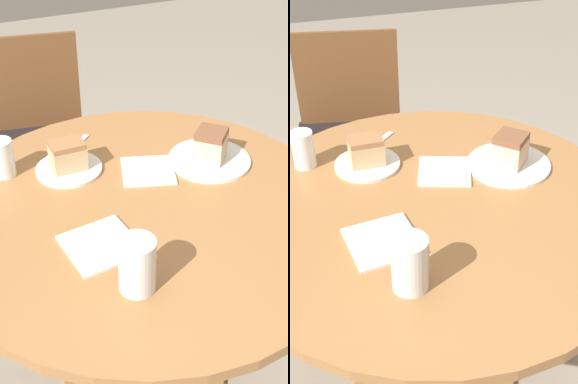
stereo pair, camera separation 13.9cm
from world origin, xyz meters
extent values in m
plane|color=gray|center=(0.00, 0.00, 0.00)|extent=(8.00, 8.00, 0.00)
cylinder|color=#9E6B3D|center=(0.00, 0.00, 0.01)|extent=(0.54, 0.54, 0.03)
cylinder|color=#9E6B3D|center=(0.00, 0.00, 0.37)|extent=(0.10, 0.10, 0.69)
cylinder|color=#9E6B3D|center=(0.00, 0.00, 0.73)|extent=(1.08, 1.08, 0.03)
cylinder|color=brown|center=(0.07, 0.60, 0.22)|extent=(0.04, 0.04, 0.44)
cylinder|color=brown|center=(0.14, 1.02, 0.22)|extent=(0.04, 0.04, 0.44)
cube|color=black|center=(-0.10, 0.85, 0.45)|extent=(0.54, 0.54, 0.03)
cube|color=brown|center=(-0.06, 1.07, 0.66)|extent=(0.43, 0.10, 0.40)
cylinder|color=silver|center=(-0.13, 0.24, 0.75)|extent=(0.19, 0.19, 0.01)
cylinder|color=silver|center=(0.26, 0.12, 0.75)|extent=(0.24, 0.24, 0.01)
cube|color=tan|center=(-0.13, 0.24, 0.79)|extent=(0.10, 0.07, 0.07)
cube|color=#9E6B42|center=(-0.13, 0.24, 0.83)|extent=(0.10, 0.07, 0.02)
cube|color=beige|center=(0.26, 0.12, 0.79)|extent=(0.12, 0.12, 0.07)
cube|color=brown|center=(0.26, 0.12, 0.84)|extent=(0.12, 0.12, 0.02)
cylinder|color=beige|center=(-0.14, -0.27, 0.78)|extent=(0.07, 0.07, 0.08)
cylinder|color=white|center=(-0.14, -0.27, 0.81)|extent=(0.08, 0.08, 0.13)
cylinder|color=silver|center=(-0.30, 0.29, 0.78)|extent=(0.06, 0.06, 0.08)
cylinder|color=white|center=(-0.30, 0.29, 0.80)|extent=(0.06, 0.06, 0.11)
cube|color=silver|center=(-0.16, -0.11, 0.75)|extent=(0.18, 0.18, 0.01)
cube|color=silver|center=(-0.08, 0.35, 0.75)|extent=(0.14, 0.13, 0.00)
cube|color=silver|center=(0.07, 0.14, 0.75)|extent=(0.19, 0.19, 0.01)
camera|label=1|loc=(-0.46, -1.03, 1.59)|focal=50.00mm
camera|label=2|loc=(-0.33, -1.08, 1.59)|focal=50.00mm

